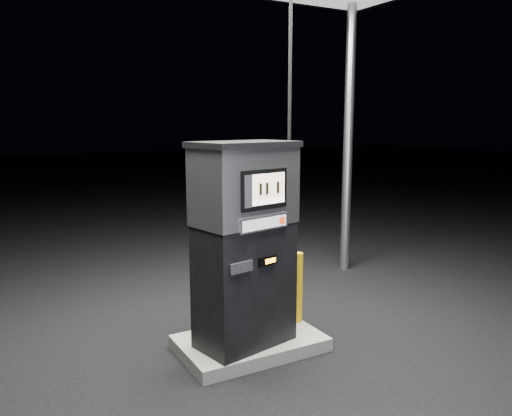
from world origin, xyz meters
TOP-DOWN VIEW (x-y plane):
  - ground at (0.00, 0.00)m, footprint 80.00×80.00m
  - pump_island at (0.00, 0.00)m, footprint 1.60×1.00m
  - fuel_dispenser at (-0.11, -0.10)m, footprint 1.28×0.87m
  - bollard_left at (-0.59, 0.09)m, footprint 0.14×0.14m
  - bollard_right at (0.73, 0.12)m, footprint 0.14×0.14m

SIDE VIEW (x-z plane):
  - ground at x=0.00m, z-range 0.00..0.00m
  - pump_island at x=0.00m, z-range 0.00..0.15m
  - bollard_right at x=0.73m, z-range 0.15..1.02m
  - bollard_left at x=-0.59m, z-range 0.15..1.14m
  - fuel_dispenser at x=-0.11m, z-range -1.01..3.60m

